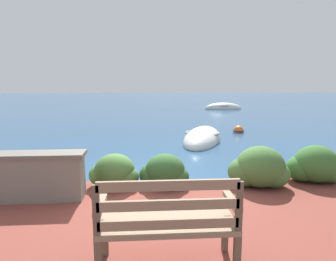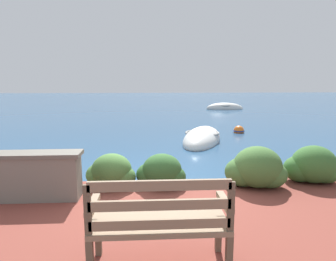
% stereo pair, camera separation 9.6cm
% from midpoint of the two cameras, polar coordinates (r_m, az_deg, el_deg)
% --- Properties ---
extents(ground_plane, '(80.00, 80.00, 0.00)m').
position_cam_midpoint_polar(ground_plane, '(5.47, -5.14, -11.60)').
color(ground_plane, navy).
extents(park_bench, '(1.30, 0.48, 0.93)m').
position_cam_midpoint_polar(park_bench, '(2.87, -1.08, -16.81)').
color(park_bench, brown).
rests_on(park_bench, patio_terrace).
extents(stone_wall, '(1.86, 0.39, 0.71)m').
position_cam_midpoint_polar(stone_wall, '(4.95, -26.62, -7.81)').
color(stone_wall, slate).
rests_on(stone_wall, patio_terrace).
extents(hedge_clump_left, '(0.98, 0.71, 0.67)m').
position_cam_midpoint_polar(hedge_clump_left, '(5.37, -28.13, -7.43)').
color(hedge_clump_left, '#284C23').
rests_on(hedge_clump_left, patio_terrace).
extents(hedge_clump_centre, '(0.83, 0.60, 0.57)m').
position_cam_midpoint_polar(hedge_clump_centre, '(5.06, -10.78, -7.93)').
color(hedge_clump_centre, '#426B33').
rests_on(hedge_clump_centre, patio_terrace).
extents(hedge_clump_right, '(0.82, 0.59, 0.56)m').
position_cam_midpoint_polar(hedge_clump_right, '(5.00, -1.26, -8.02)').
color(hedge_clump_right, '#2D5628').
rests_on(hedge_clump_right, patio_terrace).
extents(hedge_clump_far_right, '(1.01, 0.72, 0.68)m').
position_cam_midpoint_polar(hedge_clump_far_right, '(5.20, 16.48, -7.08)').
color(hedge_clump_far_right, '#426B33').
rests_on(hedge_clump_far_right, patio_terrace).
extents(hedge_clump_extra, '(0.95, 0.68, 0.65)m').
position_cam_midpoint_polar(hedge_clump_extra, '(5.79, 25.74, -6.13)').
color(hedge_clump_extra, '#38662D').
rests_on(hedge_clump_extra, patio_terrace).
extents(rowboat_nearest, '(2.03, 3.16, 0.78)m').
position_cam_midpoint_polar(rowboat_nearest, '(9.79, 6.28, -1.65)').
color(rowboat_nearest, silver).
rests_on(rowboat_nearest, ground_plane).
extents(rowboat_mid, '(2.48, 1.00, 0.76)m').
position_cam_midpoint_polar(rowboat_mid, '(20.53, 10.32, 4.20)').
color(rowboat_mid, silver).
rests_on(rowboat_mid, ground_plane).
extents(mooring_buoy, '(0.43, 0.43, 0.39)m').
position_cam_midpoint_polar(mooring_buoy, '(11.62, 13.05, -0.03)').
color(mooring_buoy, orange).
rests_on(mooring_buoy, ground_plane).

